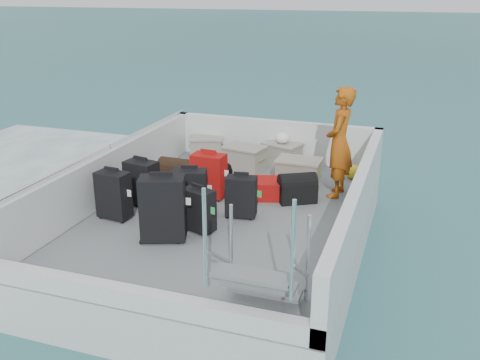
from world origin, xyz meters
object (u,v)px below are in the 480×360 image
at_px(crate_0, 206,148).
at_px(suitcase_2, 142,184).
at_px(suitcase_5, 209,176).
at_px(suitcase_8, 262,188).
at_px(suitcase_6, 199,211).
at_px(crate_2, 282,155).
at_px(crate_1, 244,159).
at_px(suitcase_3, 163,209).
at_px(crate_3, 299,173).
at_px(suitcase_7, 241,197).
at_px(passenger, 339,143).
at_px(suitcase_1, 114,196).
at_px(suitcase_4, 190,194).

bearing_deg(crate_0, suitcase_2, -89.55).
relative_size(suitcase_5, suitcase_8, 0.97).
relative_size(suitcase_6, suitcase_8, 0.83).
bearing_deg(suitcase_8, crate_2, -12.28).
bearing_deg(crate_0, crate_1, -27.95).
distance_m(suitcase_3, suitcase_6, 0.48).
xyz_separation_m(suitcase_6, crate_3, (0.79, 2.00, -0.08)).
relative_size(suitcase_3, suitcase_7, 1.43).
xyz_separation_m(suitcase_8, passenger, (1.00, 0.43, 0.66)).
xyz_separation_m(suitcase_1, crate_0, (0.11, 2.86, -0.15)).
xyz_separation_m(crate_1, passenger, (1.62, -0.63, 0.60)).
distance_m(crate_0, crate_1, 0.98).
distance_m(suitcase_7, suitcase_8, 0.79).
relative_size(suitcase_4, passenger, 0.41).
xyz_separation_m(suitcase_3, crate_1, (0.08, 2.77, -0.21)).
distance_m(suitcase_1, suitcase_2, 0.53).
height_order(crate_0, crate_3, crate_3).
bearing_deg(suitcase_7, suitcase_5, 133.35).
xyz_separation_m(suitcase_3, suitcase_7, (0.65, 0.94, -0.12)).
distance_m(suitcase_7, crate_2, 2.32).
bearing_deg(suitcase_4, crate_1, 71.01).
xyz_separation_m(suitcase_6, crate_1, (-0.21, 2.41, -0.09)).
xyz_separation_m(suitcase_5, suitcase_7, (0.66, -0.52, -0.04)).
relative_size(suitcase_4, suitcase_7, 1.15).
height_order(suitcase_2, crate_1, suitcase_2).
distance_m(suitcase_2, crate_0, 2.35).
distance_m(crate_2, crate_3, 1.01).
relative_size(suitcase_2, crate_0, 1.16).
relative_size(suitcase_1, suitcase_4, 0.99).
bearing_deg(suitcase_1, passenger, 41.17).
bearing_deg(passenger, suitcase_8, -65.01).
height_order(suitcase_1, suitcase_5, suitcase_5).
xyz_separation_m(suitcase_7, crate_0, (-1.44, 2.29, -0.11)).
relative_size(suitcase_5, crate_1, 1.04).
distance_m(suitcase_2, suitcase_3, 1.17).
distance_m(suitcase_2, suitcase_5, 0.95).
distance_m(suitcase_4, crate_1, 2.04).
bearing_deg(crate_1, suitcase_8, -59.95).
bearing_deg(suitcase_1, suitcase_8, 46.97).
relative_size(crate_0, crate_2, 0.95).
bearing_deg(crate_1, suitcase_2, -114.23).
distance_m(suitcase_8, passenger, 1.27).
bearing_deg(crate_0, suitcase_4, -72.19).
distance_m(suitcase_4, passenger, 2.24).
xyz_separation_m(crate_1, crate_2, (0.51, 0.48, -0.01)).
bearing_deg(suitcase_8, suitcase_7, 160.43).
xyz_separation_m(suitcase_4, passenger, (1.68, 1.40, 0.47)).
height_order(suitcase_6, passenger, passenger).
bearing_deg(suitcase_8, passenger, -82.85).
relative_size(suitcase_6, suitcase_7, 0.99).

